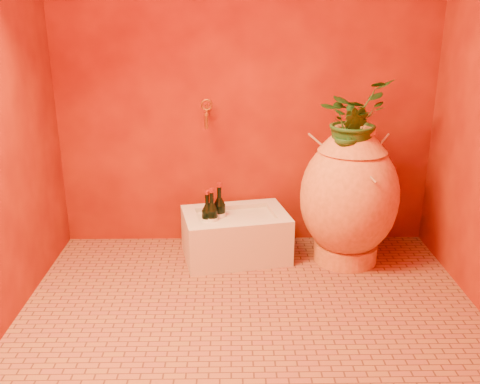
{
  "coord_description": "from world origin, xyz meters",
  "views": [
    {
      "loc": [
        -0.09,
        -2.51,
        1.56
      ],
      "look_at": [
        -0.05,
        0.35,
        0.58
      ],
      "focal_mm": 40.0,
      "sensor_mm": 36.0,
      "label": 1
    }
  ],
  "objects_px": {
    "wine_bottle_b": "(220,215)",
    "wine_bottle_a": "(212,219)",
    "wine_bottle_c": "(208,220)",
    "wall_tap": "(207,112)",
    "stone_basin": "(236,236)",
    "amphora": "(349,196)"
  },
  "relations": [
    {
      "from": "amphora",
      "to": "wine_bottle_a",
      "type": "xyz_separation_m",
      "value": [
        -0.87,
        0.01,
        -0.16
      ]
    },
    {
      "from": "stone_basin",
      "to": "wine_bottle_b",
      "type": "height_order",
      "value": "wine_bottle_b"
    },
    {
      "from": "wine_bottle_c",
      "to": "wall_tap",
      "type": "height_order",
      "value": "wall_tap"
    },
    {
      "from": "wine_bottle_a",
      "to": "wall_tap",
      "type": "bearing_deg",
      "value": 97.22
    },
    {
      "from": "stone_basin",
      "to": "wine_bottle_a",
      "type": "distance_m",
      "value": 0.21
    },
    {
      "from": "stone_basin",
      "to": "wine_bottle_b",
      "type": "xyz_separation_m",
      "value": [
        -0.1,
        0.02,
        0.14
      ]
    },
    {
      "from": "wine_bottle_c",
      "to": "wine_bottle_b",
      "type": "bearing_deg",
      "value": 40.76
    },
    {
      "from": "amphora",
      "to": "wine_bottle_c",
      "type": "height_order",
      "value": "amphora"
    },
    {
      "from": "amphora",
      "to": "wall_tap",
      "type": "xyz_separation_m",
      "value": [
        -0.9,
        0.26,
        0.49
      ]
    },
    {
      "from": "amphora",
      "to": "wine_bottle_a",
      "type": "bearing_deg",
      "value": 179.42
    },
    {
      "from": "wine_bottle_a",
      "to": "wine_bottle_b",
      "type": "bearing_deg",
      "value": 55.84
    },
    {
      "from": "stone_basin",
      "to": "wine_bottle_b",
      "type": "relative_size",
      "value": 2.2
    },
    {
      "from": "amphora",
      "to": "wine_bottle_b",
      "type": "height_order",
      "value": "amphora"
    },
    {
      "from": "stone_basin",
      "to": "wine_bottle_a",
      "type": "relative_size",
      "value": 2.29
    },
    {
      "from": "amphora",
      "to": "wall_tap",
      "type": "bearing_deg",
      "value": 163.87
    },
    {
      "from": "amphora",
      "to": "wine_bottle_a",
      "type": "relative_size",
      "value": 2.75
    },
    {
      "from": "wine_bottle_b",
      "to": "stone_basin",
      "type": "bearing_deg",
      "value": -11.76
    },
    {
      "from": "wine_bottle_b",
      "to": "wine_bottle_a",
      "type": "bearing_deg",
      "value": -124.16
    },
    {
      "from": "wine_bottle_a",
      "to": "wine_bottle_b",
      "type": "xyz_separation_m",
      "value": [
        0.05,
        0.07,
        0.0
      ]
    },
    {
      "from": "stone_basin",
      "to": "wall_tap",
      "type": "xyz_separation_m",
      "value": [
        -0.18,
        0.2,
        0.78
      ]
    },
    {
      "from": "stone_basin",
      "to": "wine_bottle_c",
      "type": "bearing_deg",
      "value": -166.34
    },
    {
      "from": "wine_bottle_b",
      "to": "wall_tap",
      "type": "bearing_deg",
      "value": 113.49
    }
  ]
}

